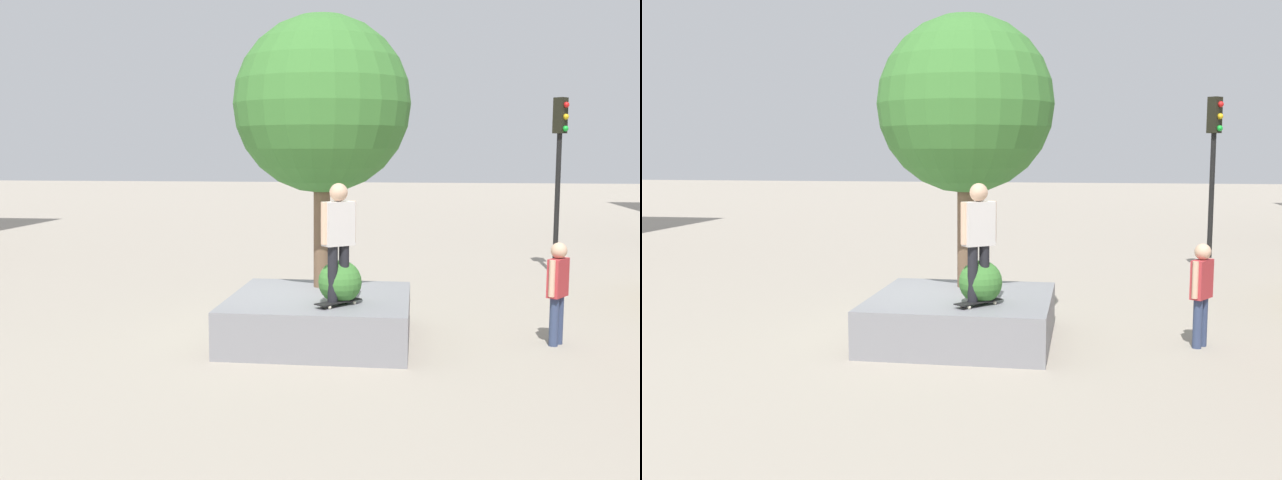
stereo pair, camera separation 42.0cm
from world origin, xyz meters
TOP-DOWN VIEW (x-y plane):
  - ground_plane at (0.00, 0.00)m, footprint 120.00×120.00m
  - planter_ledge at (0.53, 0.32)m, footprint 2.93×2.84m
  - plaza_tree at (-0.28, 0.25)m, footprint 2.94×2.94m
  - boxwood_shrub at (1.08, 0.70)m, footprint 0.66×0.66m
  - skateboard at (1.27, 0.69)m, footprint 0.75×0.68m
  - skateboarder at (1.27, 0.69)m, footprint 0.45×0.49m
  - traffic_light_median at (-6.48, 5.23)m, footprint 0.37×0.37m
  - bystander_watching at (0.38, 4.03)m, footprint 0.48×0.39m

SIDE VIEW (x-z plane):
  - ground_plane at x=0.00m, z-range 0.00..0.00m
  - planter_ledge at x=0.53m, z-range 0.00..0.72m
  - skateboard at x=1.27m, z-range 0.74..0.81m
  - bystander_watching at x=0.38m, z-range 0.13..1.74m
  - boxwood_shrub at x=1.08m, z-range 0.72..1.38m
  - skateboarder at x=1.27m, z-range 0.93..2.69m
  - traffic_light_median at x=-6.48m, z-range 0.79..5.09m
  - plaza_tree at x=-0.28m, z-range 1.51..6.05m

